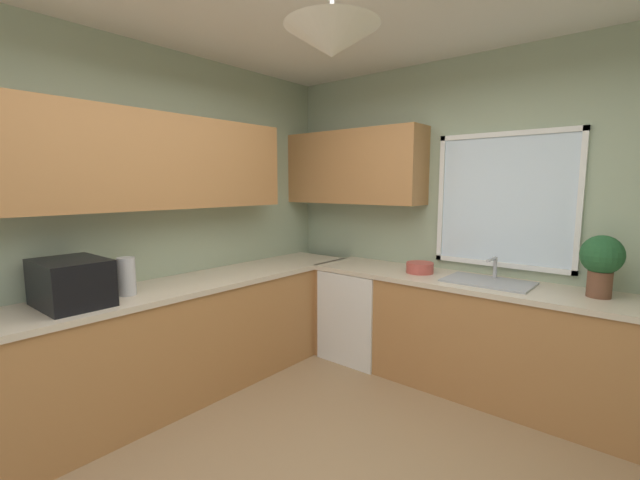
{
  "coord_description": "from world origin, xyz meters",
  "views": [
    {
      "loc": [
        1.23,
        -1.56,
        1.63
      ],
      "look_at": [
        -0.73,
        0.8,
        1.23
      ],
      "focal_mm": 23.41,
      "sensor_mm": 36.0,
      "label": 1
    }
  ],
  "objects_px": {
    "microwave": "(71,283)",
    "kettle": "(127,276)",
    "dishwasher": "(362,313)",
    "bowl": "(420,268)",
    "sink_assembly": "(488,281)",
    "potted_plant": "(602,260)"
  },
  "relations": [
    {
      "from": "dishwasher",
      "to": "bowl",
      "type": "xyz_separation_m",
      "value": [
        0.57,
        0.03,
        0.51
      ]
    },
    {
      "from": "kettle",
      "to": "bowl",
      "type": "distance_m",
      "value": 2.29
    },
    {
      "from": "microwave",
      "to": "dishwasher",
      "type": "bearing_deg",
      "value": 73.66
    },
    {
      "from": "microwave",
      "to": "bowl",
      "type": "height_order",
      "value": "microwave"
    },
    {
      "from": "microwave",
      "to": "potted_plant",
      "type": "bearing_deg",
      "value": 42.89
    },
    {
      "from": "kettle",
      "to": "sink_assembly",
      "type": "distance_m",
      "value": 2.64
    },
    {
      "from": "sink_assembly",
      "to": "bowl",
      "type": "height_order",
      "value": "sink_assembly"
    },
    {
      "from": "microwave",
      "to": "bowl",
      "type": "bearing_deg",
      "value": 61.65
    },
    {
      "from": "dishwasher",
      "to": "sink_assembly",
      "type": "xyz_separation_m",
      "value": [
        1.14,
        0.04,
        0.47
      ]
    },
    {
      "from": "kettle",
      "to": "sink_assembly",
      "type": "xyz_separation_m",
      "value": [
        1.78,
        1.95,
        -0.12
      ]
    },
    {
      "from": "sink_assembly",
      "to": "bowl",
      "type": "relative_size",
      "value": 2.76
    },
    {
      "from": "dishwasher",
      "to": "bowl",
      "type": "relative_size",
      "value": 3.66
    },
    {
      "from": "kettle",
      "to": "sink_assembly",
      "type": "height_order",
      "value": "kettle"
    },
    {
      "from": "kettle",
      "to": "bowl",
      "type": "bearing_deg",
      "value": 58.07
    },
    {
      "from": "sink_assembly",
      "to": "bowl",
      "type": "distance_m",
      "value": 0.57
    },
    {
      "from": "kettle",
      "to": "potted_plant",
      "type": "height_order",
      "value": "potted_plant"
    },
    {
      "from": "dishwasher",
      "to": "kettle",
      "type": "height_order",
      "value": "kettle"
    },
    {
      "from": "microwave",
      "to": "kettle",
      "type": "xyz_separation_m",
      "value": [
        0.02,
        0.34,
        -0.02
      ]
    },
    {
      "from": "dishwasher",
      "to": "potted_plant",
      "type": "xyz_separation_m",
      "value": [
        1.85,
        0.08,
        0.72
      ]
    },
    {
      "from": "dishwasher",
      "to": "kettle",
      "type": "bearing_deg",
      "value": -108.5
    },
    {
      "from": "potted_plant",
      "to": "sink_assembly",
      "type": "bearing_deg",
      "value": -176.46
    },
    {
      "from": "dishwasher",
      "to": "microwave",
      "type": "height_order",
      "value": "microwave"
    }
  ]
}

